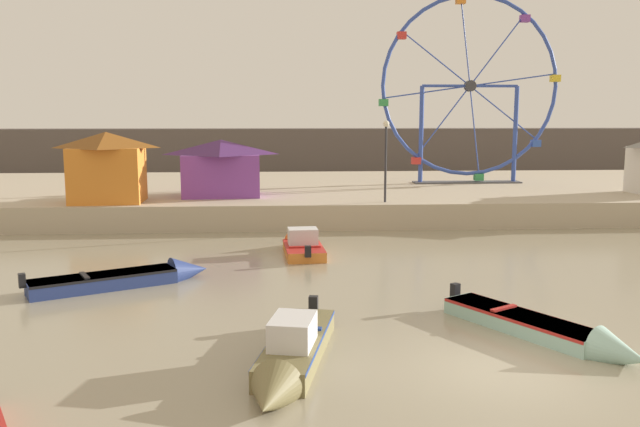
{
  "coord_description": "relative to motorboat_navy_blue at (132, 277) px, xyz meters",
  "views": [
    {
      "loc": [
        -4.89,
        -13.85,
        5.73
      ],
      "look_at": [
        -3.37,
        10.51,
        2.02
      ],
      "focal_mm": 37.02,
      "sensor_mm": 36.0,
      "label": 1
    }
  ],
  "objects": [
    {
      "name": "carnival_booth_orange_canopy",
      "position": [
        -3.64,
        11.65,
        2.86
      ],
      "size": [
        3.92,
        3.16,
        3.54
      ],
      "rotation": [
        0.0,
        0.0,
        0.04
      ],
      "color": "orange",
      "rests_on": "quay_promenade"
    },
    {
      "name": "distant_town_skyline",
      "position": [
        9.87,
        37.92,
        1.93
      ],
      "size": [
        140.0,
        3.0,
        4.4
      ],
      "primitive_type": "cube",
      "color": "#564C47",
      "rests_on": "ground_plane"
    },
    {
      "name": "ferris_wheel_blue_frame",
      "position": [
        17.12,
        19.8,
        6.99
      ],
      "size": [
        11.59,
        1.2,
        11.86
      ],
      "color": "#334CA8",
      "rests_on": "quay_promenade"
    },
    {
      "name": "promenade_lamp_near",
      "position": [
        10.33,
        10.79,
        3.69
      ],
      "size": [
        0.32,
        0.32,
        4.1
      ],
      "color": "#2D2D33",
      "rests_on": "quay_promenade"
    },
    {
      "name": "motorboat_orange_hull",
      "position": [
        5.91,
        5.07,
        0.03
      ],
      "size": [
        1.7,
        4.2,
        1.57
      ],
      "rotation": [
        0.0,
        0.0,
        1.63
      ],
      "color": "orange",
      "rests_on": "ground_plane"
    },
    {
      "name": "quay_promenade",
      "position": [
        9.87,
        19.28,
        0.38
      ],
      "size": [
        110.0,
        19.03,
        1.3
      ],
      "primitive_type": "cube",
      "color": "#B7A88E",
      "rests_on": "ground_plane"
    },
    {
      "name": "motorboat_olive_wood",
      "position": [
        5.19,
        -7.89,
        0.09
      ],
      "size": [
        2.34,
        5.95,
        1.46
      ],
      "rotation": [
        0.0,
        0.0,
        4.5
      ],
      "color": "olive",
      "rests_on": "ground_plane"
    },
    {
      "name": "motorboat_navy_blue",
      "position": [
        0.0,
        0.0,
        0.0
      ],
      "size": [
        5.8,
        3.71,
        1.11
      ],
      "rotation": [
        0.0,
        0.0,
        0.48
      ],
      "color": "navy",
      "rests_on": "ground_plane"
    },
    {
      "name": "motorboat_seafoam",
      "position": [
        11.87,
        -6.26,
        -0.03
      ],
      "size": [
        3.89,
        5.5,
        1.07
      ],
      "rotation": [
        0.0,
        0.0,
        5.25
      ],
      "color": "#93BCAD",
      "rests_on": "ground_plane"
    },
    {
      "name": "carnival_booth_purple_stall",
      "position": [
        1.86,
        13.91,
        2.62
      ],
      "size": [
        4.64,
        3.51,
        3.05
      ],
      "rotation": [
        0.0,
        0.0,
        0.05
      ],
      "color": "purple",
      "rests_on": "quay_promenade"
    },
    {
      "name": "ground_plane",
      "position": [
        9.87,
        -8.16,
        -0.27
      ],
      "size": [
        240.0,
        240.0,
        0.0
      ],
      "primitive_type": "plane",
      "color": "gray"
    }
  ]
}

